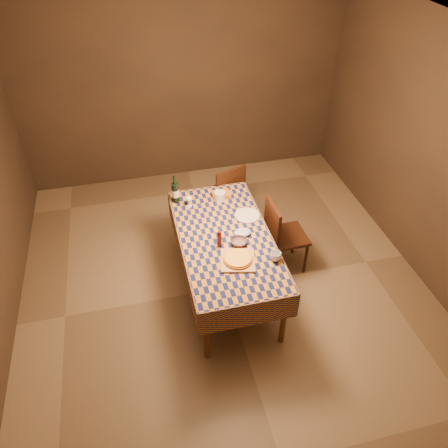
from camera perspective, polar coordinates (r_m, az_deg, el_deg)
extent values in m
plane|color=brown|center=(5.03, 0.13, -8.29)|extent=(5.00, 5.00, 0.00)
plane|color=white|center=(3.53, 0.21, 22.62)|extent=(5.00, 5.00, 0.00)
cube|color=#34271D|center=(6.30, -5.47, 17.22)|extent=(4.50, 0.10, 2.70)
cube|color=#34271D|center=(5.07, 25.94, 7.38)|extent=(0.10, 5.00, 2.70)
cylinder|color=brown|center=(4.17, -2.31, -13.96)|extent=(0.06, 0.06, 0.75)
cylinder|color=brown|center=(4.32, 7.83, -11.94)|extent=(0.06, 0.06, 0.75)
cylinder|color=brown|center=(5.32, -5.96, 0.24)|extent=(0.06, 0.06, 0.75)
cylinder|color=brown|center=(5.43, 1.97, 1.43)|extent=(0.06, 0.06, 0.75)
cube|color=brown|center=(4.51, 0.15, -1.96)|extent=(0.90, 1.80, 0.03)
cube|color=brown|center=(4.49, 0.15, -1.77)|extent=(0.92, 1.82, 0.02)
cube|color=brown|center=(3.99, 3.32, -11.78)|extent=(0.94, 0.01, 0.30)
cube|color=brown|center=(5.28, -2.20, 3.48)|extent=(0.94, 0.01, 0.30)
cube|color=brown|center=(4.53, -5.59, -4.00)|extent=(0.01, 1.84, 0.30)
cube|color=brown|center=(4.69, 5.68, -2.17)|extent=(0.01, 1.84, 0.30)
cube|color=#B47E54|center=(4.22, 1.81, -4.75)|extent=(0.39, 0.39, 0.02)
cylinder|color=#945018|center=(4.21, 1.81, -4.58)|extent=(0.31, 0.31, 0.02)
cylinder|color=gold|center=(4.20, 1.81, -4.44)|extent=(0.28, 0.28, 0.01)
cylinder|color=#4C1113|center=(4.33, -0.61, -2.07)|extent=(0.06, 0.06, 0.16)
sphere|color=#4C1113|center=(4.27, -0.62, -1.09)|extent=(0.04, 0.04, 0.04)
imported|color=#59434B|center=(4.39, 1.96, -2.38)|extent=(0.19, 0.19, 0.05)
cylinder|color=white|center=(4.91, -4.56, 2.37)|extent=(0.07, 0.07, 0.00)
cylinder|color=white|center=(4.88, -4.58, 2.70)|extent=(0.01, 0.01, 0.07)
sphere|color=white|center=(4.84, -4.62, 3.33)|extent=(0.07, 0.07, 0.07)
ellipsoid|color=#410710|center=(4.85, -4.61, 3.26)|extent=(0.05, 0.05, 0.03)
cylinder|color=black|center=(4.92, -6.36, 4.06)|extent=(0.10, 0.10, 0.24)
cylinder|color=black|center=(4.82, -6.50, 5.69)|extent=(0.04, 0.04, 0.10)
cylinder|color=beige|center=(4.92, -6.36, 4.06)|extent=(0.10, 0.10, 0.09)
cylinder|color=silver|center=(4.96, -0.55, 3.69)|extent=(0.16, 0.16, 0.10)
cube|color=#B35E17|center=(5.02, -0.36, 3.86)|extent=(0.21, 0.15, 0.05)
cylinder|color=silver|center=(4.75, 3.05, 1.13)|extent=(0.30, 0.30, 0.02)
imported|color=silver|center=(4.24, 6.76, -4.20)|extent=(0.14, 0.14, 0.09)
cube|color=white|center=(4.28, 1.72, -4.19)|extent=(0.26, 0.22, 0.00)
ellipsoid|color=#A1AFCF|center=(4.50, 2.44, -1.11)|extent=(0.22, 0.19, 0.05)
cube|color=black|center=(5.62, -0.22, 3.90)|extent=(0.53, 0.53, 0.04)
cube|color=black|center=(5.34, 0.93, 5.02)|extent=(0.41, 0.17, 0.46)
cylinder|color=black|center=(5.96, 0.31, 3.46)|extent=(0.04, 0.04, 0.43)
cylinder|color=black|center=(5.81, -2.67, 2.32)|extent=(0.04, 0.04, 0.43)
cylinder|color=black|center=(5.72, 2.27, 1.67)|extent=(0.04, 0.04, 0.43)
cylinder|color=black|center=(5.57, -0.78, 0.44)|extent=(0.04, 0.04, 0.43)
cube|color=black|center=(5.03, 8.26, -1.56)|extent=(0.43, 0.43, 0.04)
cube|color=black|center=(4.81, 6.33, 0.26)|extent=(0.05, 0.42, 0.46)
cylinder|color=black|center=(5.13, 10.62, -4.46)|extent=(0.04, 0.04, 0.43)
cylinder|color=black|center=(5.37, 9.11, -1.90)|extent=(0.04, 0.04, 0.43)
cylinder|color=black|center=(5.02, 6.85, -5.25)|extent=(0.04, 0.04, 0.43)
cylinder|color=black|center=(5.26, 5.49, -2.59)|extent=(0.04, 0.04, 0.43)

